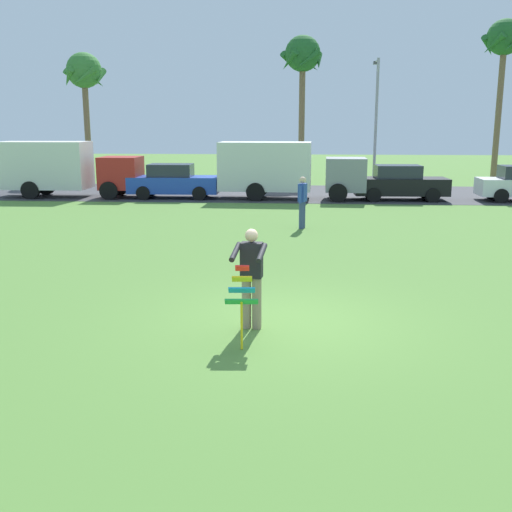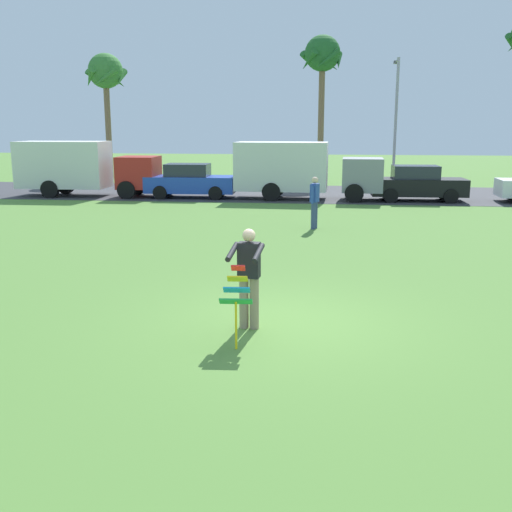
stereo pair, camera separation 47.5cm
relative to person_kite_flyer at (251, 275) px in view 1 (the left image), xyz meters
name	(u,v)px [view 1 (the left image)]	position (x,y,z in m)	size (l,w,h in m)	color
ground_plane	(285,321)	(0.56, 0.41, -0.95)	(120.00, 120.00, 0.00)	#568438
road_strip	(296,193)	(0.56, 20.65, -0.95)	(120.00, 8.00, 0.01)	#38383D
person_kite_flyer	(251,275)	(0.00, 0.00, 0.00)	(0.59, 0.70, 1.73)	gray
kite_held	(242,294)	(-0.08, -0.82, -0.10)	(0.52, 0.65, 1.24)	red
parked_truck_red_cab	(61,167)	(-10.57, 18.25, 0.46)	(6.74, 2.21, 2.62)	#B2231E
parked_car_blue	(174,182)	(-5.19, 18.25, -0.18)	(4.23, 1.89, 1.60)	#2347B7
parked_truck_grey_van	(283,169)	(-0.04, 18.25, 0.46)	(6.76, 2.26, 2.62)	gray
parked_car_black	(400,183)	(5.31, 18.25, -0.18)	(4.25, 1.92, 1.60)	black
palm_tree_left_near	(84,75)	(-12.36, 27.13, 5.34)	(2.58, 2.71, 7.64)	brown
palm_tree_right_near	(303,60)	(0.78, 27.64, 6.18)	(2.58, 2.71, 8.55)	brown
palm_tree_centre_far	(504,45)	(12.74, 28.89, 7.07)	(2.58, 2.71, 9.52)	brown
streetlight_pole	(376,114)	(4.96, 25.55, 3.05)	(0.24, 1.65, 7.00)	#9E9EA3
person_walker_near	(302,201)	(0.86, 10.25, -0.02)	(0.32, 0.55, 1.73)	#384772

